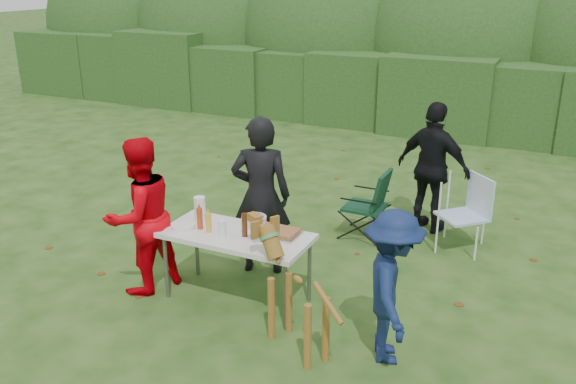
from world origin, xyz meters
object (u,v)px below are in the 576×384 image
at_px(ketchup_bottle, 200,219).
at_px(beer_bottle, 245,225).
at_px(lawn_chair, 462,213).
at_px(person_black_puffy, 433,168).
at_px(child, 392,287).
at_px(paper_towel_roll, 200,209).
at_px(person_cook, 261,196).
at_px(person_red_jacket, 140,216).
at_px(camping_chair, 365,203).
at_px(folding_table, 236,238).
at_px(dog, 298,296).
at_px(mustard_bottle, 209,223).

distance_m(ketchup_bottle, beer_bottle, 0.50).
bearing_deg(lawn_chair, person_black_puffy, -85.22).
height_order(person_black_puffy, lawn_chair, person_black_puffy).
distance_m(child, beer_bottle, 1.61).
bearing_deg(lawn_chair, paper_towel_roll, -2.66).
relative_size(person_black_puffy, ketchup_bottle, 7.69).
xyz_separation_m(person_cook, person_red_jacket, (-0.92, -0.92, -0.06)).
xyz_separation_m(camping_chair, beer_bottle, (-0.54, -2.10, 0.41)).
height_order(folding_table, dog, dog).
distance_m(person_black_puffy, dog, 3.21).
distance_m(person_black_puffy, mustard_bottle, 3.16).
bearing_deg(folding_table, beer_bottle, -10.29).
distance_m(folding_table, dog, 1.08).
bearing_deg(ketchup_bottle, dog, -19.93).
relative_size(child, ketchup_bottle, 6.26).
distance_m(child, paper_towel_roll, 2.25).
height_order(beer_bottle, paper_towel_roll, paper_towel_roll).
xyz_separation_m(folding_table, dog, (0.92, -0.53, -0.16)).
xyz_separation_m(folding_table, mustard_bottle, (-0.26, -0.09, 0.15)).
height_order(person_black_puffy, mustard_bottle, person_black_puffy).
bearing_deg(beer_bottle, ketchup_bottle, -176.13).
xyz_separation_m(person_cook, child, (1.78, -0.99, -0.20)).
bearing_deg(paper_towel_roll, person_red_jacket, -144.90).
xyz_separation_m(lawn_chair, paper_towel_roll, (-2.33, -2.10, 0.41)).
xyz_separation_m(person_red_jacket, person_black_puffy, (2.35, 2.86, 0.02)).
height_order(person_red_jacket, child, person_red_jacket).
bearing_deg(person_red_jacket, folding_table, 120.36).
xyz_separation_m(person_black_puffy, ketchup_bottle, (-1.74, -2.69, 0.00)).
xyz_separation_m(person_cook, ketchup_bottle, (-0.30, -0.75, -0.04)).
xyz_separation_m(camping_chair, mustard_bottle, (-0.91, -2.17, 0.39)).
distance_m(person_black_puffy, ketchup_bottle, 3.20).
bearing_deg(dog, beer_bottle, -2.50).
bearing_deg(paper_towel_roll, camping_chair, 59.37).
distance_m(person_cook, child, 2.05).
distance_m(person_cook, paper_towel_roll, 0.71).
bearing_deg(ketchup_bottle, mustard_bottle, -14.91).
distance_m(dog, paper_towel_roll, 1.61).
bearing_deg(beer_bottle, folding_table, 169.71).
xyz_separation_m(person_cook, camping_chair, (0.74, 1.38, -0.44)).
xyz_separation_m(person_black_puffy, mustard_bottle, (-1.61, -2.72, -0.01)).
bearing_deg(person_black_puffy, ketchup_bottle, 72.79).
xyz_separation_m(person_cook, dog, (1.01, -1.23, -0.36)).
bearing_deg(child, mustard_bottle, 61.57).
xyz_separation_m(person_red_jacket, dog, (1.93, -0.31, -0.30)).
xyz_separation_m(folding_table, person_black_puffy, (1.35, 2.64, 0.16)).
distance_m(person_cook, mustard_bottle, 0.80).
bearing_deg(camping_chair, person_black_puffy, -141.38).
height_order(person_cook, person_red_jacket, person_cook).
relative_size(folding_table, person_red_jacket, 0.90).
bearing_deg(dog, person_cook, -20.85).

